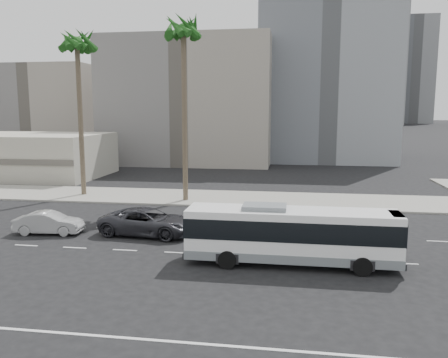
% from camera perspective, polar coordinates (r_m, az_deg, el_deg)
% --- Properties ---
extents(ground, '(700.00, 700.00, 0.00)m').
position_cam_1_polar(ground, '(24.98, 0.83, -9.56)').
color(ground, black).
rests_on(ground, ground).
extents(sidewalk_north, '(120.00, 7.00, 0.15)m').
position_cam_1_polar(sidewalk_north, '(39.90, 3.87, -2.53)').
color(sidewalk_north, gray).
rests_on(sidewalk_north, ground).
extents(commercial_low, '(22.00, 12.16, 5.00)m').
position_cam_1_polar(commercial_low, '(59.85, -25.12, 2.76)').
color(commercial_low, '#B3AD9C').
rests_on(commercial_low, ground).
extents(midrise_beige_west, '(24.00, 18.00, 18.00)m').
position_cam_1_polar(midrise_beige_west, '(70.19, -3.91, 9.62)').
color(midrise_beige_west, gray).
rests_on(midrise_beige_west, ground).
extents(midrise_gray_center, '(20.00, 20.00, 26.00)m').
position_cam_1_polar(midrise_gray_center, '(75.84, 12.56, 12.39)').
color(midrise_gray_center, slate).
rests_on(midrise_gray_center, ground).
extents(midrise_beige_far, '(18.00, 16.00, 15.00)m').
position_cam_1_polar(midrise_beige_far, '(84.28, -20.82, 7.90)').
color(midrise_beige_far, gray).
rests_on(midrise_beige_far, ground).
extents(civic_tower, '(42.00, 42.00, 129.00)m').
position_cam_1_polar(civic_tower, '(275.31, 7.80, 15.06)').
color(civic_tower, beige).
rests_on(civic_tower, ground).
extents(highrise_right, '(26.00, 26.00, 70.00)m').
position_cam_1_polar(highrise_right, '(258.36, 18.52, 14.27)').
color(highrise_right, '#57595D').
rests_on(highrise_right, ground).
extents(highrise_far, '(22.00, 22.00, 60.00)m').
position_cam_1_polar(highrise_far, '(292.11, 22.41, 12.39)').
color(highrise_far, '#57595D').
rests_on(highrise_far, ground).
extents(city_bus, '(10.67, 2.61, 3.06)m').
position_cam_1_polar(city_bus, '(23.41, 8.43, -6.80)').
color(city_bus, white).
rests_on(city_bus, ground).
extents(car_a, '(3.34, 6.24, 1.67)m').
position_cam_1_polar(car_a, '(29.15, -9.56, -5.31)').
color(car_a, '#2D2D33').
rests_on(car_a, ground).
extents(car_b, '(1.89, 4.37, 1.40)m').
position_cam_1_polar(car_b, '(31.09, -21.08, -5.15)').
color(car_b, '#9C9C9D').
rests_on(car_b, ground).
extents(palm_near, '(4.56, 4.56, 15.37)m').
position_cam_1_polar(palm_near, '(39.06, -5.10, 17.64)').
color(palm_near, brown).
rests_on(palm_near, ground).
extents(palm_mid, '(4.79, 4.79, 14.80)m').
position_cam_1_polar(palm_mid, '(43.43, -17.94, 15.54)').
color(palm_mid, brown).
rests_on(palm_mid, ground).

